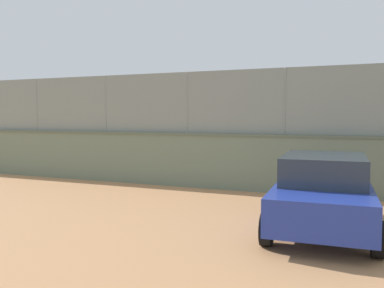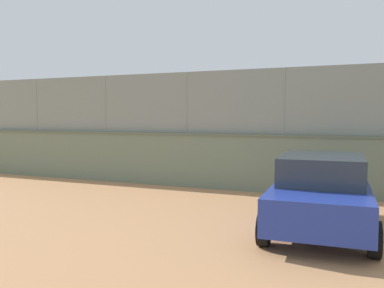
# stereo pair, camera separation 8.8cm
# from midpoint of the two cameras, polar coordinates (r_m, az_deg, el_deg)

# --- Properties ---
(ground_plane) EXTENTS (260.00, 260.00, 0.00)m
(ground_plane) POSITION_cam_midpoint_polar(r_m,az_deg,el_deg) (24.24, 11.97, -1.72)
(ground_plane) COLOR tan
(perimeter_wall) EXTENTS (32.58, 1.42, 1.80)m
(perimeter_wall) POSITION_cam_midpoint_polar(r_m,az_deg,el_deg) (13.50, -0.56, -2.19)
(perimeter_wall) COLOR slate
(perimeter_wall) RESTS_ON ground_plane
(fence_panel_on_wall) EXTENTS (31.98, 1.06, 2.00)m
(fence_panel_on_wall) POSITION_cam_midpoint_polar(r_m,az_deg,el_deg) (13.43, -0.56, 5.86)
(fence_panel_on_wall) COLOR gray
(fence_panel_on_wall) RESTS_ON perimeter_wall
(player_crossing_court) EXTENTS (0.74, 1.26, 1.58)m
(player_crossing_court) POSITION_cam_midpoint_polar(r_m,az_deg,el_deg) (23.56, 8.04, 0.44)
(player_crossing_court) COLOR black
(player_crossing_court) RESTS_ON ground_plane
(player_near_wall_returning) EXTENTS (1.21, 0.70, 1.47)m
(player_near_wall_returning) POSITION_cam_midpoint_polar(r_m,az_deg,el_deg) (17.37, -8.47, -1.03)
(player_near_wall_returning) COLOR navy
(player_near_wall_returning) RESTS_ON ground_plane
(sports_ball) EXTENTS (0.08, 0.08, 0.08)m
(sports_ball) POSITION_cam_midpoint_polar(r_m,az_deg,el_deg) (22.57, 8.06, -1.98)
(sports_ball) COLOR white
(sports_ball) RESTS_ON ground_plane
(parked_car_blue) EXTENTS (2.26, 4.06, 1.54)m
(parked_car_blue) POSITION_cam_midpoint_polar(r_m,az_deg,el_deg) (8.74, 17.99, -6.41)
(parked_car_blue) COLOR #23389E
(parked_car_blue) RESTS_ON ground_plane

